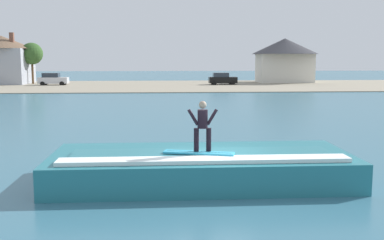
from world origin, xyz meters
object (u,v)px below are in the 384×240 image
house_gabled_white (285,56)px  tree_short_bushy (32,54)px  surfboard (199,153)px  car_far_shore (222,79)px  house_with_chimney (2,58)px  wave_crest (201,167)px  tree_tall_bare (20,54)px  surfer (203,124)px  car_near_shore (53,79)px

house_gabled_white → tree_short_bushy: size_ratio=1.68×
surfboard → tree_short_bushy: tree_short_bushy is taller
car_far_shore → house_with_chimney: house_with_chimney is taller
wave_crest → house_gabled_white: house_gabled_white is taller
house_gabled_white → tree_tall_bare: house_gabled_white is taller
tree_short_bushy → house_gabled_white: bearing=2.6°
surfer → car_near_shore: size_ratio=0.37×
surfer → surfboard: bearing=-148.6°
wave_crest → car_near_shore: bearing=107.6°
tree_tall_bare → house_gabled_white: bearing=1.7°
car_near_shore → tree_tall_bare: (-5.75, 3.97, 3.67)m
car_far_shore → tree_short_bushy: (-29.01, 4.08, 3.74)m
wave_crest → tree_short_bushy: 61.76m
house_gabled_white → wave_crest: bearing=-107.6°
surfboard → house_with_chimney: (-25.66, 59.03, 2.98)m
tree_tall_bare → tree_short_bushy: bearing=-16.6°
surfer → car_near_shore: bearing=107.5°
wave_crest → surfer: 1.61m
house_with_chimney → tree_short_bushy: size_ratio=1.54×
tree_tall_bare → car_far_shore: bearing=-8.6°
wave_crest → surfboard: (-0.13, -0.63, 0.60)m
car_far_shore → tree_tall_bare: size_ratio=0.72×
wave_crest → house_with_chimney: bearing=113.8°
car_near_shore → house_gabled_white: bearing=8.2°
surfboard → car_far_shore: 55.03m
surfboard → car_near_shore: (-17.19, 55.12, -0.16)m
car_near_shore → tree_short_bushy: tree_short_bushy is taller
house_gabled_white → surfer: bearing=-107.4°
car_near_shore → surfboard: bearing=-72.7°
wave_crest → tree_tall_bare: 62.98m
surfer → car_far_shore: surfer is taller
wave_crest → house_gabled_white: bearing=72.4°
tree_tall_bare → car_near_shore: bearing=-34.7°
surfboard → tree_short_bushy: 62.28m
house_gabled_white → car_far_shore: bearing=-152.0°
surfboard → house_with_chimney: house_with_chimney is taller
house_gabled_white → tree_short_bushy: bearing=-177.4°
tree_short_bushy → house_with_chimney: bearing=173.8°
surfboard → tree_short_bushy: size_ratio=0.35×
house_with_chimney → surfer: bearing=-66.4°
house_with_chimney → tree_short_bushy: bearing=-6.2°
surfboard → surfer: (0.12, 0.07, 0.91)m
house_gabled_white → tree_tall_bare: (-41.98, -1.23, 0.20)m
tree_tall_bare → tree_short_bushy: tree_short_bushy is taller
house_gabled_white → house_with_chimney: bearing=-178.3°
car_far_shore → house_with_chimney: (-33.67, 4.59, 3.14)m
car_near_shore → tree_short_bushy: size_ratio=0.67×
house_gabled_white → tree_tall_bare: 42.00m
surfer → car_near_shore: 57.71m
wave_crest → car_far_shore: 54.38m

